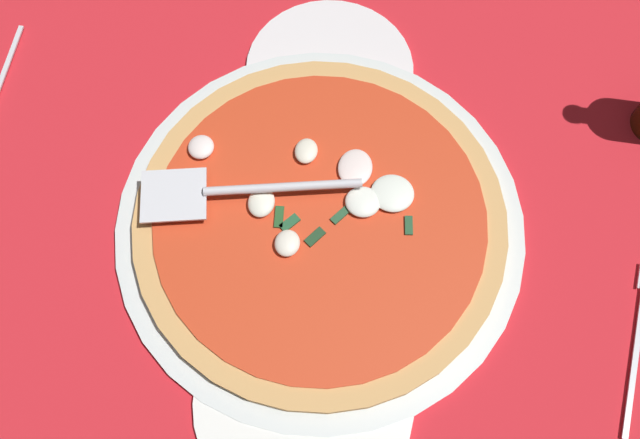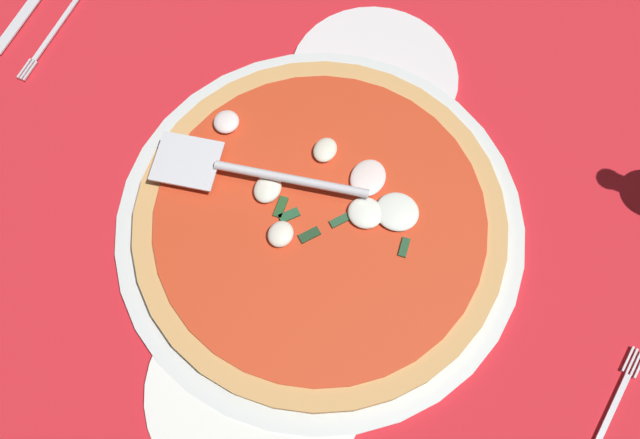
{
  "view_description": "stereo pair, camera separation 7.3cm",
  "coord_description": "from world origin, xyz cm",
  "px_view_note": "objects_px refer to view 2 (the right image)",
  "views": [
    {
      "loc": [
        27.62,
        8.75,
        70.32
      ],
      "look_at": [
        0.53,
        4.42,
        2.23
      ],
      "focal_mm": 37.35,
      "sensor_mm": 36.0,
      "label": 1
    },
    {
      "loc": [
        25.51,
        15.77,
        70.32
      ],
      "look_at": [
        0.53,
        4.42,
        2.23
      ],
      "focal_mm": 37.35,
      "sensor_mm": 36.0,
      "label": 2
    }
  ],
  "objects_px": {
    "dinner_plate_right": "(255,389)",
    "pizza_server": "(247,172)",
    "dinner_plate_left": "(374,77)",
    "place_setting_near": "(51,8)",
    "pizza": "(320,219)"
  },
  "relations": [
    {
      "from": "pizza",
      "to": "dinner_plate_right",
      "type": "bearing_deg",
      "value": 4.08
    },
    {
      "from": "pizza_server",
      "to": "dinner_plate_left",
      "type": "bearing_deg",
      "value": -122.76
    },
    {
      "from": "dinner_plate_left",
      "to": "place_setting_near",
      "type": "relative_size",
      "value": 1.02
    },
    {
      "from": "pizza",
      "to": "pizza_server",
      "type": "relative_size",
      "value": 1.68
    },
    {
      "from": "dinner_plate_left",
      "to": "pizza_server",
      "type": "xyz_separation_m",
      "value": [
        0.2,
        -0.07,
        0.04
      ]
    },
    {
      "from": "dinner_plate_left",
      "to": "pizza",
      "type": "distance_m",
      "value": 0.21
    },
    {
      "from": "dinner_plate_left",
      "to": "pizza",
      "type": "height_order",
      "value": "pizza"
    },
    {
      "from": "dinner_plate_right",
      "to": "pizza_server",
      "type": "bearing_deg",
      "value": -152.16
    },
    {
      "from": "dinner_plate_left",
      "to": "pizza",
      "type": "bearing_deg",
      "value": 5.77
    },
    {
      "from": "dinner_plate_right",
      "to": "place_setting_near",
      "type": "xyz_separation_m",
      "value": [
        -0.32,
        -0.46,
        -0.0
      ]
    },
    {
      "from": "dinner_plate_right",
      "to": "place_setting_near",
      "type": "distance_m",
      "value": 0.56
    },
    {
      "from": "dinner_plate_left",
      "to": "pizza",
      "type": "xyz_separation_m",
      "value": [
        0.21,
        0.02,
        0.01
      ]
    },
    {
      "from": "place_setting_near",
      "to": "pizza",
      "type": "bearing_deg",
      "value": 72.49
    },
    {
      "from": "pizza_server",
      "to": "place_setting_near",
      "type": "height_order",
      "value": "pizza_server"
    },
    {
      "from": "dinner_plate_left",
      "to": "place_setting_near",
      "type": "distance_m",
      "value": 0.43
    }
  ]
}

